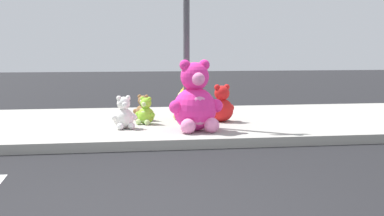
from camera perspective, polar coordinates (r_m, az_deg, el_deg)
name	(u,v)px	position (r m, az deg, el deg)	size (l,w,h in m)	color
sidewalk	(127,125)	(9.79, -7.10, -1.82)	(28.00, 4.40, 0.15)	#9E9B93
sign_pole	(186,27)	(8.99, -0.61, 8.83)	(0.56, 0.11, 3.20)	#4C4C51
plush_pink_large	(195,103)	(8.46, 0.36, 0.60)	(0.89, 0.80, 1.16)	#F22D93
plush_yellow	(186,106)	(9.77, -0.69, 0.17)	(0.44, 0.49, 0.64)	yellow
plush_brown	(143,110)	(9.77, -5.37, -0.23)	(0.35, 0.35, 0.48)	olive
plush_red	(221,107)	(9.59, 3.22, 0.16)	(0.52, 0.48, 0.69)	red
plush_lime	(146,113)	(9.28, -5.09, -0.57)	(0.34, 0.35, 0.49)	#8CD133
plush_white	(124,115)	(8.80, -7.43, -0.81)	(0.42, 0.39, 0.55)	white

